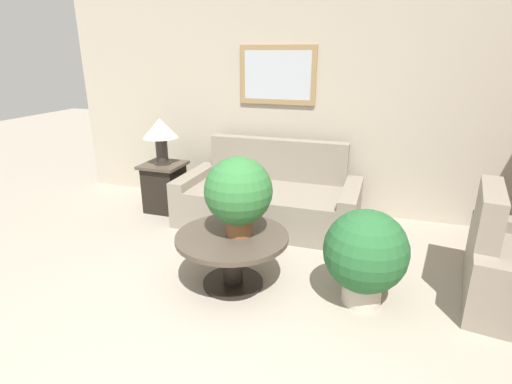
{
  "coord_description": "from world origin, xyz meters",
  "views": [
    {
      "loc": [
        0.67,
        -1.54,
        1.87
      ],
      "look_at": [
        -0.5,
        1.97,
        0.57
      ],
      "focal_mm": 28.0,
      "sensor_mm": 36.0,
      "label": 1
    }
  ],
  "objects": [
    {
      "name": "couch_main",
      "position": [
        -0.54,
        2.59,
        0.28
      ],
      "size": [
        2.02,
        0.96,
        0.91
      ],
      "color": "gray",
      "rests_on": "ground_plane"
    },
    {
      "name": "wall_back",
      "position": [
        -0.01,
        3.2,
        1.31
      ],
      "size": [
        6.84,
        0.09,
        2.6
      ],
      "color": "#B2A893",
      "rests_on": "ground_plane"
    },
    {
      "name": "side_table",
      "position": [
        -1.88,
        2.54,
        0.31
      ],
      "size": [
        0.48,
        0.48,
        0.6
      ],
      "color": "black",
      "rests_on": "ground_plane"
    },
    {
      "name": "table_lamp",
      "position": [
        -1.88,
        2.54,
        0.99
      ],
      "size": [
        0.42,
        0.42,
        0.55
      ],
      "color": "#2D2823",
      "rests_on": "side_table"
    },
    {
      "name": "coffee_table",
      "position": [
        -0.45,
        1.21,
        0.34
      ],
      "size": [
        0.93,
        0.93,
        0.46
      ],
      "color": "black",
      "rests_on": "ground_plane"
    },
    {
      "name": "potted_plant_floor",
      "position": [
        0.61,
        1.29,
        0.42
      ],
      "size": [
        0.65,
        0.65,
        0.77
      ],
      "color": "beige",
      "rests_on": "ground_plane"
    },
    {
      "name": "potted_plant_on_table",
      "position": [
        -0.4,
        1.25,
        0.82
      ],
      "size": [
        0.55,
        0.55,
        0.65
      ],
      "color": "brown",
      "rests_on": "coffee_table"
    }
  ]
}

